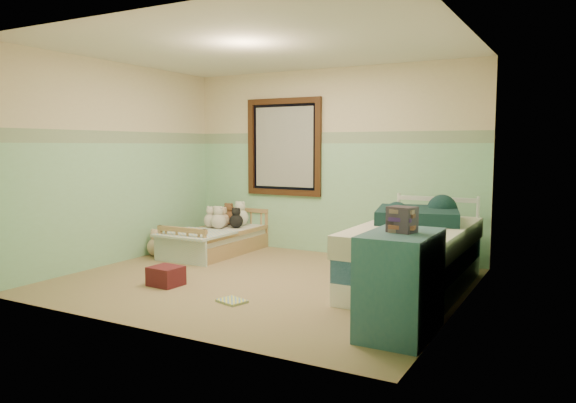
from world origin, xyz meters
The scene contains 29 objects.
floor centered at (0.00, 0.00, -0.01)m, with size 4.20×3.60×0.02m, color #7A6248.
ceiling centered at (0.00, 0.00, 2.51)m, with size 4.20×3.60×0.02m, color silver.
wall_back centered at (0.00, 1.80, 1.25)m, with size 4.20×0.04×2.50m, color beige.
wall_front centered at (0.00, -1.80, 1.25)m, with size 4.20×0.04×2.50m, color beige.
wall_left centered at (-2.10, 0.00, 1.25)m, with size 0.04×3.60×2.50m, color beige.
wall_right centered at (2.10, 0.00, 1.25)m, with size 0.04×3.60×2.50m, color beige.
wainscot_mint centered at (0.00, 1.79, 0.75)m, with size 4.20×0.01×1.50m, color #8EC795.
border_strip centered at (0.00, 1.79, 1.57)m, with size 4.20×0.01×0.15m, color #4C7354.
window_frame centered at (-0.70, 1.76, 1.45)m, with size 1.16×0.06×1.36m, color #371C0C.
window_blinds centered at (-0.70, 1.77, 1.45)m, with size 0.92×0.01×1.12m, color beige.
toddler_bed_frame centered at (-1.35, 1.05, 0.10)m, with size 0.77×1.53×0.20m, color #9C744A.
toddler_mattress centered at (-1.35, 1.05, 0.26)m, with size 0.70×1.47×0.12m, color silver.
patchwork_quilt centered at (-1.35, 0.57, 0.33)m, with size 0.83×0.77×0.03m, color #82B4D4.
plush_bed_brown centered at (-1.50, 1.55, 0.42)m, with size 0.22×0.22×0.22m, color brown.
plush_bed_white centered at (-1.30, 1.55, 0.44)m, with size 0.24×0.24×0.24m, color white.
plush_bed_tan centered at (-1.45, 1.33, 0.41)m, with size 0.19×0.19×0.19m, color beige.
plush_bed_dark centered at (-1.22, 1.33, 0.41)m, with size 0.20×0.20×0.20m, color black.
plush_floor_cream centered at (-1.58, 1.25, 0.14)m, with size 0.28×0.28×0.28m, color beige.
plush_floor_tan centered at (-1.94, 0.48, 0.12)m, with size 0.25×0.25×0.25m, color beige.
twin_bed_frame centered at (1.55, 0.46, 0.11)m, with size 0.98×1.96×0.22m, color white.
twin_boxspring centered at (1.55, 0.46, 0.33)m, with size 0.98×1.96×0.22m, color navy.
twin_mattress centered at (1.55, 0.46, 0.55)m, with size 1.02×2.00×0.22m, color beige.
teal_blanket centered at (1.50, 0.76, 0.73)m, with size 0.83×0.88×0.14m, color black.
dresser centered at (1.84, -0.91, 0.40)m, with size 0.50×0.81×0.81m, color #336177.
book_stack centered at (1.84, -0.91, 0.91)m, with size 0.20×0.15×0.20m, color #552B35.
red_pillow centered at (-0.78, -0.65, 0.10)m, with size 0.32×0.28×0.20m, color maroon.
floor_book centered at (0.19, -0.83, 0.01)m, with size 0.26×0.20×0.02m, color yellow.
extra_plush_0 centered at (-1.55, 1.19, 0.42)m, with size 0.21×0.21×0.21m, color beige.
extra_plush_1 centered at (-1.40, 1.15, 0.42)m, with size 0.22×0.22×0.22m, color beige.
Camera 1 is at (3.08, -4.99, 1.47)m, focal length 34.14 mm.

